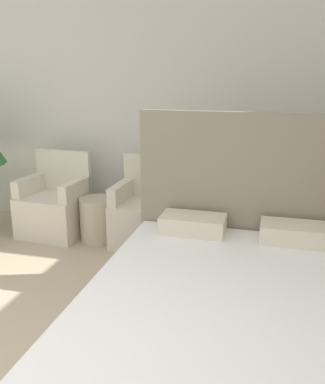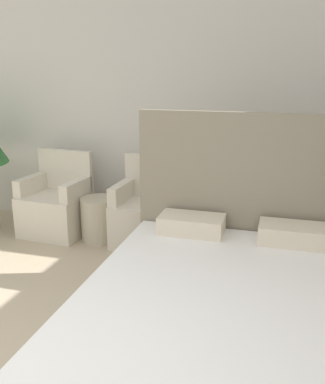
{
  "view_description": "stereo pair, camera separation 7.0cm",
  "coord_description": "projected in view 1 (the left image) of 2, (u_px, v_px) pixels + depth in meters",
  "views": [
    {
      "loc": [
        1.19,
        -1.01,
        1.77
      ],
      "look_at": [
        0.21,
        2.69,
        0.67
      ],
      "focal_mm": 40.0,
      "sensor_mm": 36.0,
      "label": 1
    },
    {
      "loc": [
        1.26,
        -0.99,
        1.77
      ],
      "look_at": [
        0.21,
        2.69,
        0.67
      ],
      "focal_mm": 40.0,
      "sensor_mm": 36.0,
      "label": 2
    }
  ],
  "objects": [
    {
      "name": "side_table",
      "position": [
        98.0,
        219.0,
        4.56
      ],
      "size": [
        0.39,
        0.39,
        0.47
      ],
      "color": "#B7AD93",
      "rests_on": "ground_plane"
    },
    {
      "name": "bed",
      "position": [
        230.0,
        316.0,
        2.66
      ],
      "size": [
        1.76,
        2.2,
        1.46
      ],
      "color": "#4C4238",
      "rests_on": "ground_plane"
    },
    {
      "name": "armchair_near_window_right",
      "position": [
        148.0,
        217.0,
        4.45
      ],
      "size": [
        0.69,
        0.59,
        0.91
      ],
      "rotation": [
        0.0,
        0.0,
        -0.04
      ],
      "color": "beige",
      "rests_on": "ground_plane"
    },
    {
      "name": "wall_back",
      "position": [
        165.0,
        100.0,
        4.65
      ],
      "size": [
        10.0,
        0.06,
        2.9
      ],
      "color": "silver",
      "rests_on": "ground_plane"
    },
    {
      "name": "armchair_near_window_left",
      "position": [
        54.0,
        209.0,
        4.71
      ],
      "size": [
        0.71,
        0.62,
        0.91
      ],
      "rotation": [
        0.0,
        0.0,
        -0.08
      ],
      "color": "beige",
      "rests_on": "ground_plane"
    }
  ]
}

